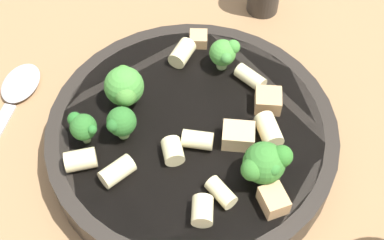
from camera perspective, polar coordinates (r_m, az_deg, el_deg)
The scene contains 21 objects.
ground_plane at distance 0.50m, azimuth -0.00°, elevation -3.07°, with size 2.00×2.00×0.00m, color #936D47.
pasta_bowl at distance 0.48m, azimuth -0.00°, elevation -1.73°, with size 0.26×0.26×0.04m.
broccoli_floret_0 at distance 0.46m, azimuth -11.59°, elevation -0.68°, with size 0.02×0.02×0.03m.
broccoli_floret_1 at distance 0.47m, azimuth -7.24°, elevation 3.54°, with size 0.04×0.04×0.04m.
broccoli_floret_2 at distance 0.50m, azimuth 3.44°, elevation 7.15°, with size 0.03×0.03×0.03m.
broccoli_floret_3 at distance 0.43m, azimuth 7.77°, elevation -4.61°, with size 0.03×0.04×0.04m.
broccoli_floret_4 at distance 0.45m, azimuth -7.52°, elevation -0.27°, with size 0.03×0.03×0.03m.
rigatoni_0 at distance 0.50m, azimuth 6.24°, elevation 4.54°, with size 0.01×0.01×0.03m, color beige.
rigatoni_1 at distance 0.43m, azimuth 3.12°, elevation -7.73°, with size 0.01×0.01×0.03m, color beige.
rigatoni_2 at distance 0.42m, azimuth 1.11°, elevation -9.65°, with size 0.02×0.02×0.02m, color beige.
rigatoni_3 at distance 0.46m, azimuth 8.20°, elevation -1.10°, with size 0.02×0.02×0.03m, color beige.
rigatoni_4 at distance 0.52m, azimuth -1.06°, elevation 7.15°, with size 0.02×0.02×0.03m, color beige.
rigatoni_5 at distance 0.45m, azimuth -11.79°, elevation -4.17°, with size 0.02×0.02×0.03m, color beige.
rigatoni_6 at distance 0.45m, azimuth -2.06°, elevation -3.32°, with size 0.02×0.02×0.02m, color beige.
rigatoni_7 at distance 0.46m, azimuth 0.85°, elevation -2.07°, with size 0.02×0.02×0.03m, color beige.
rigatoni_8 at distance 0.44m, azimuth -7.99°, elevation -5.44°, with size 0.02×0.02×0.03m, color beige.
chicken_chunk_0 at distance 0.53m, azimuth 0.69°, elevation 8.65°, with size 0.02×0.02×0.01m, color tan.
chicken_chunk_1 at distance 0.43m, azimuth 8.69°, elevation -8.47°, with size 0.02×0.02×0.02m, color tan.
chicken_chunk_2 at distance 0.46m, azimuth 4.96°, elevation -1.69°, with size 0.03×0.02×0.02m, color tan.
chicken_chunk_3 at distance 0.48m, azimuth 8.11°, elevation 2.07°, with size 0.02×0.02×0.02m, color tan.
spoon at distance 0.56m, azimuth -18.66°, elevation 2.08°, with size 0.16×0.10×0.01m.
Camera 1 is at (0.27, -0.06, 0.42)m, focal length 50.00 mm.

